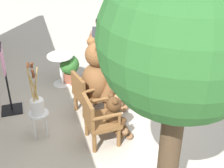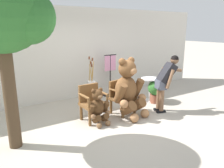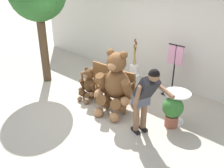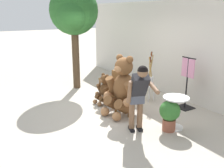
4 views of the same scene
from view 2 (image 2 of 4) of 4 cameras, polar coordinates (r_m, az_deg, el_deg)
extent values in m
plane|color=#B2A899|center=(5.27, 1.61, -9.98)|extent=(60.00, 60.00, 0.00)
cube|color=beige|center=(6.96, -9.51, 7.80)|extent=(10.00, 0.16, 2.80)
cube|color=brown|center=(5.25, -4.84, -5.36)|extent=(0.59, 0.55, 0.07)
cylinder|color=brown|center=(5.05, -5.80, -8.87)|extent=(0.07, 0.07, 0.37)
cylinder|color=brown|center=(5.28, -1.44, -7.76)|extent=(0.07, 0.07, 0.37)
cylinder|color=brown|center=(5.40, -8.06, -7.40)|extent=(0.07, 0.07, 0.37)
cylinder|color=brown|center=(5.61, -3.87, -6.43)|extent=(0.07, 0.07, 0.37)
cube|color=brown|center=(5.36, -6.16, -2.21)|extent=(0.52, 0.09, 0.42)
cylinder|color=brown|center=(5.05, -7.33, -3.17)|extent=(0.08, 0.48, 0.06)
cylinder|color=brown|center=(4.91, -6.11, -5.00)|extent=(0.05, 0.05, 0.22)
cylinder|color=brown|center=(5.30, -2.57, -2.24)|extent=(0.08, 0.48, 0.06)
cylinder|color=brown|center=(5.16, -1.28, -3.96)|extent=(0.05, 0.05, 0.22)
cube|color=brown|center=(5.67, 2.88, -3.80)|extent=(0.66, 0.63, 0.07)
cylinder|color=brown|center=(5.45, 2.84, -7.02)|extent=(0.07, 0.07, 0.37)
cylinder|color=brown|center=(5.78, 5.94, -5.82)|extent=(0.07, 0.07, 0.37)
cylinder|color=brown|center=(5.73, -0.27, -5.94)|extent=(0.07, 0.07, 0.37)
cylinder|color=brown|center=(6.04, 2.86, -4.87)|extent=(0.07, 0.07, 0.37)
cube|color=brown|center=(5.75, 1.22, -0.98)|extent=(0.52, 0.17, 0.42)
cylinder|color=brown|center=(5.42, 1.12, -1.83)|extent=(0.16, 0.48, 0.06)
cylinder|color=brown|center=(5.32, 2.74, -3.41)|extent=(0.05, 0.05, 0.22)
cylinder|color=brown|center=(5.78, 4.59, -0.85)|extent=(0.16, 0.48, 0.06)
cylinder|color=brown|center=(5.68, 6.17, -2.32)|extent=(0.05, 0.05, 0.22)
ellipsoid|color=brown|center=(5.50, 3.63, -1.46)|extent=(0.70, 0.63, 0.70)
sphere|color=brown|center=(5.36, 4.00, 4.00)|extent=(0.44, 0.44, 0.44)
ellipsoid|color=#A47148|center=(5.24, 5.54, 3.37)|extent=(0.24, 0.20, 0.16)
sphere|color=black|center=(5.24, 5.54, 3.49)|extent=(0.07, 0.07, 0.07)
sphere|color=brown|center=(5.22, 2.63, 5.84)|extent=(0.17, 0.17, 0.17)
sphere|color=brown|center=(5.47, 5.01, 6.18)|extent=(0.17, 0.17, 0.17)
cylinder|color=brown|center=(5.20, 2.19, -2.40)|extent=(0.27, 0.42, 0.53)
sphere|color=#A47148|center=(5.17, 3.17, -5.22)|extent=(0.21, 0.21, 0.21)
cylinder|color=brown|center=(5.67, 6.71, -1.05)|extent=(0.27, 0.42, 0.53)
sphere|color=#A47148|center=(5.67, 7.84, -3.55)|extent=(0.21, 0.21, 0.21)
cylinder|color=brown|center=(5.33, 4.29, -6.30)|extent=(0.34, 0.48, 0.41)
sphere|color=#A47148|center=(5.26, 5.85, -8.80)|extent=(0.22, 0.22, 0.22)
cylinder|color=brown|center=(5.60, 6.81, -5.32)|extent=(0.34, 0.48, 0.41)
sphere|color=#A47148|center=(5.56, 8.57, -7.58)|extent=(0.22, 0.22, 0.22)
ellipsoid|color=#4C3019|center=(5.11, -3.89, -6.13)|extent=(0.36, 0.31, 0.40)
sphere|color=#4C3019|center=(4.99, -3.82, -2.88)|extent=(0.25, 0.25, 0.25)
ellipsoid|color=brown|center=(4.91, -3.15, -3.40)|extent=(0.13, 0.10, 0.09)
sphere|color=black|center=(4.91, -3.15, -3.33)|extent=(0.04, 0.04, 0.04)
sphere|color=#4C3019|center=(4.92, -4.87, -1.83)|extent=(0.10, 0.10, 0.10)
sphere|color=#4C3019|center=(5.02, -3.00, -1.48)|extent=(0.10, 0.10, 0.10)
cylinder|color=#4C3019|center=(4.96, -5.32, -6.78)|extent=(0.13, 0.23, 0.30)
sphere|color=brown|center=(4.94, -4.90, -8.52)|extent=(0.12, 0.12, 0.12)
cylinder|color=#4C3019|center=(5.15, -1.72, -5.93)|extent=(0.13, 0.23, 0.30)
sphere|color=brown|center=(5.14, -1.11, -7.56)|extent=(0.12, 0.12, 0.12)
cylinder|color=#4C3019|center=(5.02, -3.99, -9.18)|extent=(0.16, 0.26, 0.24)
sphere|color=brown|center=(4.96, -3.34, -10.79)|extent=(0.13, 0.13, 0.13)
cylinder|color=#4C3019|center=(5.12, -1.94, -8.64)|extent=(0.16, 0.26, 0.24)
sphere|color=brown|center=(5.08, -1.06, -10.15)|extent=(0.13, 0.13, 0.13)
cube|color=black|center=(5.97, 12.67, -7.02)|extent=(0.26, 0.16, 0.06)
cylinder|color=brown|center=(5.83, 12.90, -2.99)|extent=(0.12, 0.12, 0.82)
cube|color=black|center=(6.12, 11.92, -6.44)|extent=(0.26, 0.16, 0.06)
cylinder|color=brown|center=(5.98, 12.14, -2.50)|extent=(0.12, 0.12, 0.82)
cube|color=#4C5160|center=(5.83, 12.66, -0.11)|extent=(0.30, 0.35, 0.24)
cube|color=black|center=(5.83, 14.13, 2.79)|extent=(0.54, 0.45, 0.56)
sphere|color=brown|center=(5.87, 16.04, 6.03)|extent=(0.21, 0.21, 0.21)
sphere|color=black|center=(5.87, 16.06, 6.22)|extent=(0.21, 0.21, 0.21)
cylinder|color=brown|center=(6.11, 15.42, 3.69)|extent=(0.56, 0.26, 0.16)
cylinder|color=brown|center=(5.69, 14.93, 1.23)|extent=(0.24, 0.15, 0.50)
cylinder|color=silver|center=(6.28, -5.33, -1.67)|extent=(0.34, 0.34, 0.03)
cylinder|color=silver|center=(6.47, -4.91, -3.30)|extent=(0.04, 0.04, 0.43)
cylinder|color=silver|center=(6.39, -6.48, -3.58)|extent=(0.04, 0.04, 0.43)
cylinder|color=silver|center=(6.30, -4.07, -3.76)|extent=(0.04, 0.04, 0.43)
cylinder|color=silver|center=(6.22, -5.68, -4.06)|extent=(0.04, 0.04, 0.43)
cylinder|color=white|center=(6.24, -5.36, -0.39)|extent=(0.22, 0.22, 0.26)
cylinder|color=tan|center=(6.17, -5.47, 2.11)|extent=(0.04, 0.14, 0.66)
cylinder|color=#592D19|center=(6.10, -5.56, 5.52)|extent=(0.05, 0.06, 0.09)
cylinder|color=tan|center=(6.18, -5.07, 2.59)|extent=(0.03, 0.18, 0.75)
cylinder|color=#592D19|center=(6.11, -5.16, 6.44)|extent=(0.05, 0.06, 0.09)
cylinder|color=tan|center=(6.19, -5.26, 1.79)|extent=(0.04, 0.09, 0.59)
cylinder|color=#592D19|center=(6.12, -5.33, 4.83)|extent=(0.05, 0.05, 0.09)
cylinder|color=tan|center=(6.20, -5.88, 2.78)|extent=(0.12, 0.07, 0.79)
cylinder|color=#592D19|center=(6.12, -5.98, 6.79)|extent=(0.05, 0.05, 0.09)
cylinder|color=white|center=(6.64, 10.04, 1.37)|extent=(0.56, 0.56, 0.03)
cylinder|color=white|center=(6.73, 9.91, -1.62)|extent=(0.07, 0.07, 0.69)
cylinder|color=white|center=(6.82, 9.79, -4.29)|extent=(0.40, 0.40, 0.03)
cylinder|color=#473523|center=(4.30, -25.13, -2.24)|extent=(0.23, 0.23, 2.09)
sphere|color=#286028|center=(3.99, -21.13, 16.06)|extent=(0.91, 0.91, 0.91)
cylinder|color=brown|center=(6.68, 11.11, -3.73)|extent=(0.28, 0.28, 0.26)
sphere|color=#33702D|center=(6.58, 11.24, -1.00)|extent=(0.44, 0.44, 0.44)
cube|color=black|center=(7.24, -0.44, -3.01)|extent=(0.40, 0.40, 0.02)
cylinder|color=black|center=(7.07, -0.45, 2.14)|extent=(0.04, 0.04, 1.35)
cylinder|color=black|center=(6.96, -0.46, 7.58)|extent=(0.44, 0.03, 0.03)
cube|color=pink|center=(6.99, -0.46, 5.46)|extent=(0.40, 0.03, 0.48)
camera|label=1|loc=(5.86, -54.13, 21.76)|focal=50.00mm
camera|label=3|loc=(6.62, 56.21, 16.30)|focal=40.00mm
camera|label=4|loc=(8.07, 51.78, 11.22)|focal=40.00mm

